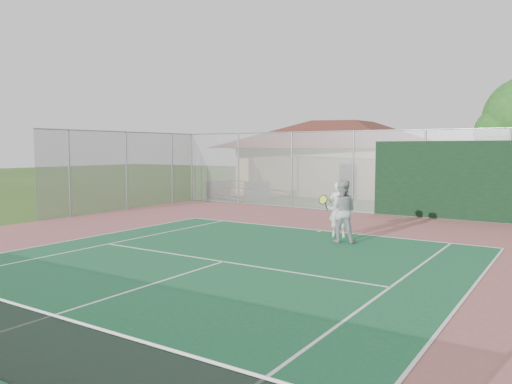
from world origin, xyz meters
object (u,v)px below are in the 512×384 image
bleachers (237,190)px  player_white_front (338,210)px  player_grey_back (342,212)px  clubhouse (343,150)px

bleachers → player_white_front: (9.31, -7.71, 0.34)m
bleachers → player_grey_back: (9.73, -8.43, 0.38)m
clubhouse → player_white_front: (6.21, -14.72, -1.81)m
bleachers → player_grey_back: 12.88m
clubhouse → bleachers: (-3.10, -7.02, -2.14)m
clubhouse → bleachers: size_ratio=4.06×
bleachers → player_grey_back: size_ratio=1.77×
bleachers → player_grey_back: player_grey_back is taller
player_white_front → player_grey_back: bearing=105.5°
bleachers → player_white_front: 12.09m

